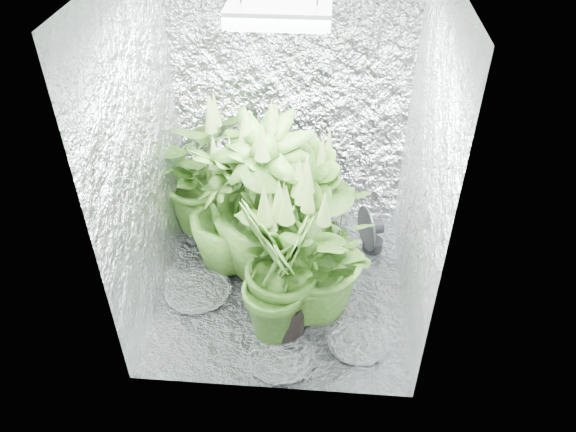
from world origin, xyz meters
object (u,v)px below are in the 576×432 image
(plant_b, at_px, (315,194))
(plant_d, at_px, (226,209))
(grow_lamp, at_px, (279,13))
(plant_a, at_px, (208,169))
(plant_g, at_px, (280,272))
(plant_e, at_px, (312,254))
(plant_c, at_px, (303,223))
(plant_f, at_px, (277,254))
(circulation_fan, at_px, (370,233))
(plant_h, at_px, (262,203))

(plant_b, distance_m, plant_d, 0.65)
(grow_lamp, xyz_separation_m, plant_d, (-0.39, 0.21, -1.36))
(grow_lamp, bearing_deg, plant_a, 133.27)
(grow_lamp, bearing_deg, plant_g, -86.08)
(plant_e, bearing_deg, plant_b, 90.79)
(plant_c, relative_size, plant_g, 0.97)
(plant_f, relative_size, circulation_fan, 2.33)
(grow_lamp, relative_size, plant_c, 0.48)
(plant_e, bearing_deg, plant_a, 133.52)
(plant_b, relative_size, plant_f, 1.05)
(plant_a, bearing_deg, plant_h, -45.47)
(plant_e, bearing_deg, plant_g, -134.70)
(grow_lamp, xyz_separation_m, plant_c, (0.13, 0.10, -1.35))
(grow_lamp, relative_size, plant_g, 0.46)
(plant_c, distance_m, plant_g, 0.49)
(plant_g, height_order, plant_h, plant_h)
(plant_a, bearing_deg, plant_e, -46.48)
(plant_f, bearing_deg, plant_b, 71.14)
(plant_d, relative_size, plant_g, 0.93)
(grow_lamp, height_order, circulation_fan, grow_lamp)
(plant_f, height_order, plant_g, plant_g)
(plant_a, xyz_separation_m, plant_d, (0.19, -0.40, -0.04))
(plant_e, xyz_separation_m, plant_h, (-0.33, 0.37, 0.08))
(plant_f, bearing_deg, plant_a, 127.81)
(plant_e, distance_m, plant_f, 0.26)
(plant_c, distance_m, plant_d, 0.53)
(grow_lamp, relative_size, plant_b, 0.55)
(plant_c, xyz_separation_m, plant_h, (-0.27, 0.06, 0.10))
(plant_b, height_order, plant_c, plant_c)
(grow_lamp, bearing_deg, plant_e, -45.73)
(plant_a, distance_m, circulation_fan, 1.24)
(grow_lamp, bearing_deg, plant_d, 151.06)
(plant_e, bearing_deg, plant_f, 155.96)
(plant_d, distance_m, plant_h, 0.28)
(plant_e, xyz_separation_m, plant_g, (-0.17, -0.18, 0.01))
(grow_lamp, distance_m, plant_f, 1.44)
(plant_a, height_order, plant_c, plant_a)
(plant_e, xyz_separation_m, circulation_fan, (0.39, 0.62, -0.34))
(plant_c, distance_m, circulation_fan, 0.64)
(plant_a, relative_size, plant_e, 0.97)
(plant_e, relative_size, circulation_fan, 2.99)
(plant_c, bearing_deg, plant_a, 144.13)
(plant_c, height_order, plant_e, plant_c)
(grow_lamp, bearing_deg, plant_b, 69.23)
(plant_b, bearing_deg, grow_lamp, -110.77)
(plant_d, bearing_deg, plant_g, -55.23)
(plant_c, bearing_deg, grow_lamp, -142.92)
(plant_c, xyz_separation_m, plant_f, (-0.15, -0.21, -0.09))
(plant_f, relative_size, plant_h, 0.70)
(grow_lamp, bearing_deg, plant_c, 37.08)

